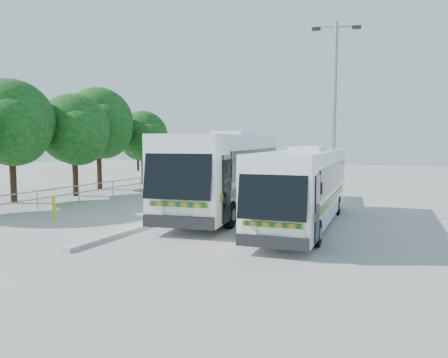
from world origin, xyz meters
The scene contains 11 objects.
ground centered at (0.00, 0.00, 0.00)m, with size 100.00×100.00×0.00m, color #9D9D98.
kerb_divider centered at (-2.30, 2.00, 0.07)m, with size 0.40×16.00×0.15m, color #B2B2AD.
railing centered at (-10.00, 4.00, 0.74)m, with size 0.06×22.00×1.00m.
tree_far_b centered at (-13.02, 1.20, 4.57)m, with size 5.33×5.03×6.96m.
tree_far_c centered at (-12.12, 5.10, 4.26)m, with size 4.97×4.69×6.49m.
tree_far_d centered at (-13.31, 8.80, 4.82)m, with size 5.62×5.30×7.33m.
tree_far_e centered at (-12.63, 13.30, 3.89)m, with size 4.54×4.28×5.92m.
coach_main centered at (-1.00, 3.80, 2.07)m, with size 4.67×13.85×3.77m.
coach_adjacent centered at (3.47, 1.51, 1.70)m, with size 3.06×11.30×3.10m.
lamppost centered at (4.13, 4.34, 4.90)m, with size 2.15×0.74×8.88m.
bollard centered at (-7.01, -1.81, 0.53)m, with size 0.15×0.15×1.06m, color gold.
Camera 1 is at (7.83, -16.22, 3.52)m, focal length 35.00 mm.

